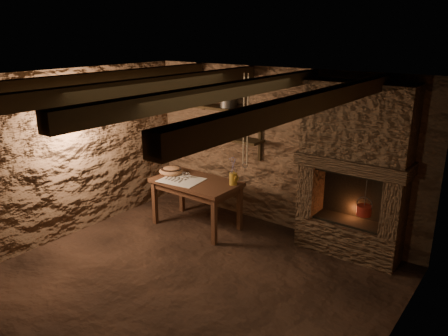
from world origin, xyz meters
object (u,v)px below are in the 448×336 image
Objects in this scene: work_table at (197,202)px; stoneware_jug at (233,173)px; iron_stockpot at (228,101)px; red_pot at (364,210)px; wooden_bowl at (171,171)px.

stoneware_jug reaches higher than work_table.
iron_stockpot reaches higher than work_table.
red_pot is (2.37, 0.53, 0.30)m from work_table.
wooden_bowl is 1.51× the size of iron_stockpot.
red_pot is (1.82, 0.34, -0.22)m from stoneware_jug.
red_pot reaches higher than work_table.
iron_stockpot is 2.54m from red_pot.
stoneware_jug is at bearing 9.30° from wooden_bowl.
wooden_bowl is at bearing -169.95° from red_pot.
iron_stockpot is (0.64, 0.63, 1.07)m from wooden_bowl.
red_pot is at bearing 13.07° from work_table.
iron_stockpot is at bearing 80.15° from work_table.
iron_stockpot is at bearing 176.95° from red_pot.
work_table is 2.43× the size of red_pot.
red_pot reaches higher than wooden_bowl.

